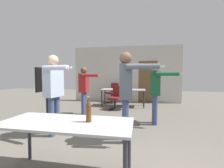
{
  "coord_description": "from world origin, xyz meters",
  "views": [
    {
      "loc": [
        0.7,
        -1.5,
        1.34
      ],
      "look_at": [
        -0.06,
        2.61,
        1.1
      ],
      "focal_mm": 24.0,
      "sensor_mm": 36.0,
      "label": 1
    }
  ],
  "objects": [
    {
      "name": "back_wall",
      "position": [
        0.03,
        6.13,
        1.39
      ],
      "size": [
        5.39,
        0.12,
        2.81
      ],
      "color": "beige",
      "rests_on": "ground_plane"
    },
    {
      "name": "conference_table_near",
      "position": [
        -0.23,
        0.26,
        0.67
      ],
      "size": [
        1.7,
        0.7,
        0.74
      ],
      "color": "#A8A8AD",
      "rests_on": "ground_plane"
    },
    {
      "name": "conference_table_far",
      "position": [
        -0.0,
        4.96,
        0.67
      ],
      "size": [
        1.89,
        0.71,
        0.74
      ],
      "color": "#A8A8AD",
      "rests_on": "ground_plane"
    },
    {
      "name": "tv_screen",
      "position": [
        -2.15,
        2.69,
        0.95
      ],
      "size": [
        0.44,
        0.99,
        1.57
      ],
      "rotation": [
        0.0,
        0.0,
        1.57
      ],
      "color": "black",
      "rests_on": "ground_plane"
    },
    {
      "name": "person_far_watching",
      "position": [
        -1.16,
        1.51,
        1.09
      ],
      "size": [
        0.77,
        0.71,
        1.79
      ],
      "rotation": [
        0.0,
        0.0,
        -1.77
      ],
      "color": "#3D4C75",
      "rests_on": "ground_plane"
    },
    {
      "name": "person_right_polo",
      "position": [
        0.44,
        1.49,
        1.1
      ],
      "size": [
        0.86,
        0.63,
        1.81
      ],
      "rotation": [
        0.0,
        0.0,
        -1.45
      ],
      "color": "#3D4C75",
      "rests_on": "ground_plane"
    },
    {
      "name": "person_near_casual",
      "position": [
        1.13,
        2.73,
        1.0
      ],
      "size": [
        0.76,
        0.63,
        1.66
      ],
      "rotation": [
        0.0,
        0.0,
        -1.58
      ],
      "color": "#3D4C75",
      "rests_on": "ground_plane"
    },
    {
      "name": "person_center_tall",
      "position": [
        -1.13,
        3.26,
        0.98
      ],
      "size": [
        0.78,
        0.63,
        1.62
      ],
      "rotation": [
        0.0,
        0.0,
        -1.49
      ],
      "color": "#3D4C75",
      "rests_on": "ground_plane"
    },
    {
      "name": "office_chair_near_pushed",
      "position": [
        -0.22,
        4.31,
        0.42
      ],
      "size": [
        0.59,
        0.63,
        0.91
      ],
      "rotation": [
        0.0,
        0.0,
        2.83
      ],
      "color": "black",
      "rests_on": "ground_plane"
    },
    {
      "name": "office_chair_far_left",
      "position": [
        -0.59,
        5.69,
        0.45
      ],
      "size": [
        0.63,
        0.67,
        0.96
      ],
      "rotation": [
        0.0,
        0.0,
        2.68
      ],
      "color": "black",
      "rests_on": "ground_plane"
    },
    {
      "name": "beer_bottle",
      "position": [
        0.06,
        0.31,
        0.9
      ],
      "size": [
        0.07,
        0.07,
        0.33
      ],
      "color": "#563314",
      "rests_on": "conference_table_near"
    }
  ]
}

